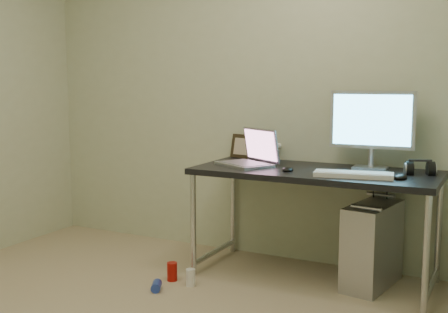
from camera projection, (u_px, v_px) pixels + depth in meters
wall_back at (244, 92)px, 4.27m from camera, size 3.50×0.02×2.50m
desk at (315, 181)px, 3.73m from camera, size 1.60×0.70×0.75m
tower_computer at (372, 245)px, 3.65m from camera, size 0.31×0.55×0.58m
cable_a at (374, 217)px, 3.88m from camera, size 0.01×0.16×0.69m
cable_b at (386, 222)px, 3.82m from camera, size 0.02×0.11×0.71m
can_red at (172, 272)px, 3.77m from camera, size 0.09×0.09×0.12m
can_white at (191, 277)px, 3.68m from camera, size 0.08×0.08×0.11m
can_blue at (156, 286)px, 3.59m from camera, size 0.10×0.13×0.06m
laptop at (251, 157)px, 3.91m from camera, size 0.47×0.45×0.26m
monitor at (372, 123)px, 3.72m from camera, size 0.56×0.17×0.52m
keyboard at (353, 175)px, 3.44m from camera, size 0.49×0.23×0.03m
mouse_right at (401, 176)px, 3.36m from camera, size 0.09×0.12×0.04m
mouse_left at (288, 168)px, 3.66m from camera, size 0.08×0.12×0.04m
headphones at (420, 169)px, 3.52m from camera, size 0.21×0.12×0.12m
picture_frame at (244, 146)px, 4.26m from camera, size 0.23×0.10×0.18m
webcam at (278, 148)px, 4.15m from camera, size 0.05×0.04×0.13m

